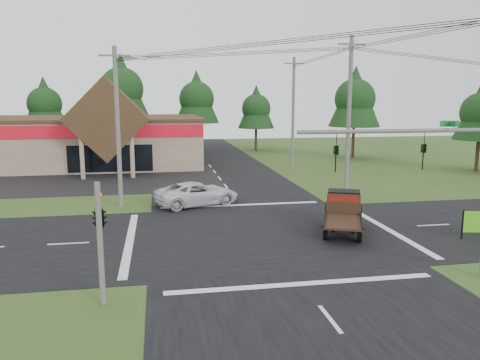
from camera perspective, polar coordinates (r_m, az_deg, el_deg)
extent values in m
plane|color=#33491A|center=(25.32, 2.84, -6.61)|extent=(120.00, 120.00, 0.00)
cube|color=black|center=(25.31, 2.84, -6.59)|extent=(12.00, 120.00, 0.02)
cube|color=black|center=(25.31, 2.84, -6.58)|extent=(120.00, 12.00, 0.02)
cube|color=black|center=(44.11, -21.02, -0.13)|extent=(28.00, 14.00, 0.02)
cube|color=gray|center=(54.90, -21.08, 4.34)|extent=(30.00, 15.00, 5.00)
cube|color=#351E15|center=(54.74, -21.25, 7.00)|extent=(30.40, 15.40, 0.30)
cube|color=#B60E1D|center=(47.41, -22.92, 5.39)|extent=(30.00, 0.12, 1.20)
cube|color=#351E15|center=(45.43, -15.85, 7.15)|extent=(7.78, 4.00, 7.78)
cylinder|color=gray|center=(44.30, -18.70, 2.65)|extent=(0.40, 0.40, 4.00)
cylinder|color=gray|center=(43.84, -13.00, 2.85)|extent=(0.40, 0.40, 4.00)
cube|color=black|center=(46.72, -15.51, 2.54)|extent=(8.00, 0.08, 2.60)
cylinder|color=#595651|center=(18.49, 18.99, 5.68)|extent=(8.00, 0.16, 0.16)
imported|color=black|center=(19.08, 21.45, 2.63)|extent=(0.16, 0.20, 1.00)
imported|color=black|center=(17.52, 11.62, 2.52)|extent=(0.16, 0.20, 1.00)
cube|color=#0C6626|center=(19.52, 24.21, 6.28)|extent=(0.80, 0.04, 0.22)
cylinder|color=#595651|center=(17.04, -16.67, -7.55)|extent=(0.20, 0.20, 4.40)
imported|color=black|center=(16.86, -16.85, -2.48)|extent=(0.53, 2.48, 1.00)
sphere|color=#FF0C0C|center=(16.97, -16.82, -1.71)|extent=(0.18, 0.18, 0.18)
cylinder|color=#595651|center=(31.83, -14.67, 6.09)|extent=(0.30, 0.30, 10.50)
cube|color=#595651|center=(31.88, -15.04, 14.45)|extent=(2.00, 0.12, 0.12)
cylinder|color=#595651|center=(34.42, 13.12, 7.25)|extent=(0.30, 0.30, 11.50)
cube|color=#595651|center=(34.58, 13.46, 15.80)|extent=(2.00, 0.12, 0.12)
cylinder|color=#595651|center=(47.62, 6.49, 7.93)|extent=(0.30, 0.30, 11.20)
cube|color=#595651|center=(47.71, 6.61, 13.94)|extent=(2.00, 0.12, 0.12)
cylinder|color=#332316|center=(67.48, -22.46, 4.53)|extent=(0.36, 0.36, 3.50)
cone|color=black|center=(67.27, -22.74, 8.81)|extent=(5.60, 5.60, 6.60)
sphere|color=black|center=(67.27, -22.73, 8.56)|extent=(4.40, 4.40, 4.40)
cylinder|color=#332316|center=(65.01, -14.01, 5.27)|extent=(0.36, 0.36, 4.55)
cone|color=black|center=(64.85, -14.26, 11.06)|extent=(7.28, 7.28, 8.58)
sphere|color=black|center=(64.84, -14.24, 10.72)|extent=(5.72, 5.72, 5.72)
cylinder|color=#332316|center=(66.10, -5.23, 5.29)|extent=(0.36, 0.36, 3.85)
cone|color=black|center=(65.89, -5.31, 10.11)|extent=(6.16, 6.16, 7.26)
sphere|color=black|center=(65.89, -5.30, 9.82)|extent=(4.84, 4.84, 4.84)
cylinder|color=#332316|center=(65.30, 1.96, 4.96)|extent=(0.36, 0.36, 3.15)
cone|color=black|center=(65.07, 1.99, 8.95)|extent=(5.04, 5.04, 5.94)
sphere|color=black|center=(65.07, 1.99, 8.72)|extent=(3.96, 3.96, 3.96)
cylinder|color=#332316|center=(58.78, 13.62, 4.49)|extent=(0.36, 0.36, 3.85)
cone|color=black|center=(58.55, 13.85, 9.90)|extent=(6.16, 6.16, 7.26)
sphere|color=black|center=(58.55, 13.83, 9.58)|extent=(4.84, 4.84, 4.84)
cylinder|color=#332316|center=(52.48, 26.94, 2.68)|extent=(0.36, 0.36, 3.15)
imported|color=silver|center=(32.04, -5.26, -1.65)|extent=(6.28, 4.47, 1.59)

